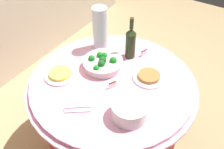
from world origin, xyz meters
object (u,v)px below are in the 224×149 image
at_px(plate_stack, 130,110).
at_px(label_placard_mid, 144,52).
at_px(food_plate_fried_egg, 60,74).
at_px(broccoli_bowl, 103,63).
at_px(label_placard_front, 112,84).
at_px(food_plate_peanuts, 149,77).
at_px(decorative_fruit_vase, 100,30).
at_px(wine_bottle, 131,42).
at_px(serving_tongs, 76,109).

distance_m(plate_stack, label_placard_mid, 0.60).
bearing_deg(food_plate_fried_egg, broccoli_bowl, -39.96).
distance_m(plate_stack, food_plate_fried_egg, 0.58).
height_order(broccoli_bowl, label_placard_mid, broccoli_bowl).
height_order(label_placard_front, label_placard_mid, same).
bearing_deg(plate_stack, food_plate_fried_egg, 85.14).
bearing_deg(food_plate_peanuts, plate_stack, -171.81).
relative_size(broccoli_bowl, food_plate_fried_egg, 1.27).
relative_size(broccoli_bowl, decorative_fruit_vase, 0.82).
xyz_separation_m(plate_stack, label_placard_mid, (0.56, 0.20, -0.02)).
xyz_separation_m(food_plate_peanuts, label_placard_mid, (0.21, 0.15, 0.02)).
bearing_deg(wine_bottle, plate_stack, -150.43).
height_order(serving_tongs, label_placard_mid, label_placard_mid).
relative_size(broccoli_bowl, food_plate_peanuts, 1.27).
bearing_deg(food_plate_fried_egg, wine_bottle, -33.25).
distance_m(decorative_fruit_vase, label_placard_mid, 0.36).
distance_m(wine_bottle, label_placard_mid, 0.14).
bearing_deg(serving_tongs, label_placard_mid, -7.30).
distance_m(serving_tongs, food_plate_peanuts, 0.54).
bearing_deg(label_placard_mid, plate_stack, -160.48).
xyz_separation_m(broccoli_bowl, label_placard_mid, (0.28, -0.18, -0.01)).
height_order(food_plate_fried_egg, label_placard_front, label_placard_front).
relative_size(food_plate_peanuts, food_plate_fried_egg, 1.00).
bearing_deg(broccoli_bowl, plate_stack, -126.43).
relative_size(plate_stack, label_placard_front, 3.82).
relative_size(broccoli_bowl, label_placard_front, 5.09).
height_order(decorative_fruit_vase, serving_tongs, decorative_fruit_vase).
distance_m(decorative_fruit_vase, food_plate_peanuts, 0.51).
height_order(food_plate_peanuts, label_placard_mid, label_placard_mid).
height_order(serving_tongs, food_plate_fried_egg, food_plate_fried_egg).
bearing_deg(plate_stack, broccoli_bowl, 53.57).
bearing_deg(label_placard_front, decorative_fruit_vase, 44.41).
height_order(wine_bottle, decorative_fruit_vase, decorative_fruit_vase).
bearing_deg(label_placard_front, food_plate_peanuts, -37.78).
relative_size(plate_stack, label_placard_mid, 3.82).
bearing_deg(decorative_fruit_vase, food_plate_peanuts, -103.48).
distance_m(broccoli_bowl, food_plate_peanuts, 0.34).
bearing_deg(decorative_fruit_vase, food_plate_fried_egg, 173.79).
relative_size(food_plate_peanuts, label_placard_front, 4.00).
relative_size(decorative_fruit_vase, serving_tongs, 2.20).
height_order(plate_stack, label_placard_front, plate_stack).
xyz_separation_m(decorative_fruit_vase, serving_tongs, (-0.60, -0.24, -0.16)).
bearing_deg(decorative_fruit_vase, label_placard_front, -135.59).
height_order(food_plate_peanuts, food_plate_fried_egg, food_plate_peanuts).
bearing_deg(food_plate_peanuts, label_placard_mid, 35.46).
bearing_deg(label_placard_mid, food_plate_fried_egg, 144.08).
height_order(decorative_fruit_vase, label_placard_mid, decorative_fruit_vase).
height_order(plate_stack, wine_bottle, wine_bottle).
bearing_deg(serving_tongs, food_plate_peanuts, -26.05).
xyz_separation_m(food_plate_fried_egg, label_placard_mid, (0.51, -0.37, 0.02)).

